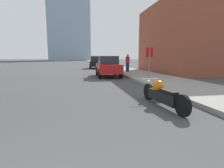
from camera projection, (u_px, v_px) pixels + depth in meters
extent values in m
cube|color=gray|center=(102.00, 64.00, 40.59)|extent=(3.40, 240.00, 0.15)
cube|color=brown|center=(202.00, 40.00, 17.55)|extent=(10.21, 8.82, 6.56)
cylinder|color=black|center=(148.00, 92.00, 6.26)|extent=(0.14, 0.58, 0.58)
cylinder|color=black|center=(183.00, 106.00, 4.45)|extent=(0.14, 0.58, 0.58)
cube|color=black|center=(163.00, 97.00, 5.35)|extent=(0.35, 1.46, 0.31)
sphere|color=orange|center=(158.00, 86.00, 5.58)|extent=(0.37, 0.37, 0.37)
cube|color=black|center=(169.00, 92.00, 5.02)|extent=(0.27, 0.68, 0.10)
sphere|color=silver|center=(148.00, 82.00, 6.24)|extent=(0.16, 0.16, 0.16)
cylinder|color=silver|center=(150.00, 79.00, 6.09)|extent=(0.62, 0.08, 0.04)
cube|color=red|center=(108.00, 68.00, 13.92)|extent=(1.76, 3.87, 0.65)
cube|color=#23282D|center=(108.00, 60.00, 13.82)|extent=(1.46, 1.87, 0.63)
cylinder|color=black|center=(97.00, 71.00, 15.00)|extent=(0.22, 0.72, 0.71)
cylinder|color=black|center=(115.00, 71.00, 15.25)|extent=(0.22, 0.72, 0.71)
cylinder|color=black|center=(100.00, 74.00, 12.68)|extent=(0.22, 0.72, 0.71)
cylinder|color=black|center=(121.00, 73.00, 12.93)|extent=(0.22, 0.72, 0.71)
cube|color=black|center=(96.00, 64.00, 25.03)|extent=(2.06, 4.19, 0.73)
cube|color=#23282D|center=(96.00, 59.00, 24.93)|extent=(1.60, 2.07, 0.70)
cylinder|color=black|center=(91.00, 66.00, 26.25)|extent=(0.26, 0.62, 0.61)
cylinder|color=black|center=(101.00, 66.00, 26.39)|extent=(0.26, 0.62, 0.61)
cylinder|color=black|center=(90.00, 67.00, 23.78)|extent=(0.26, 0.62, 0.61)
cylinder|color=black|center=(102.00, 67.00, 23.92)|extent=(0.26, 0.62, 0.61)
cylinder|color=slate|center=(149.00, 63.00, 11.30)|extent=(0.07, 0.07, 2.00)
cube|color=red|center=(150.00, 52.00, 11.19)|extent=(0.57, 0.26, 0.60)
cube|color=#1E2347|center=(128.00, 67.00, 17.26)|extent=(0.29, 0.20, 0.82)
cube|color=#B22328|center=(128.00, 60.00, 17.15)|extent=(0.36, 0.20, 0.65)
sphere|color=tan|center=(128.00, 55.00, 17.08)|extent=(0.24, 0.24, 0.24)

